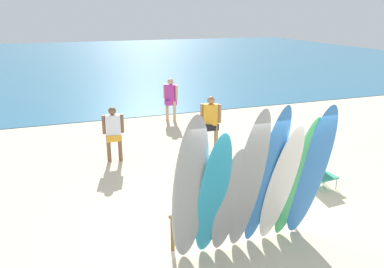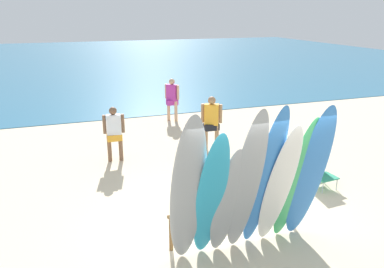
# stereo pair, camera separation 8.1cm
# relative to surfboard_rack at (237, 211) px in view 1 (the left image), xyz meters

# --- Properties ---
(ground) EXTENTS (60.00, 60.00, 0.00)m
(ground) POSITION_rel_surfboard_rack_xyz_m (0.00, 14.00, -0.53)
(ground) COLOR beige
(ocean_water) EXTENTS (60.00, 40.00, 0.02)m
(ocean_water) POSITION_rel_surfboard_rack_xyz_m (0.00, 29.01, -0.52)
(ocean_water) COLOR teal
(ocean_water) RESTS_ON ground
(surfboard_rack) EXTENTS (2.59, 0.07, 0.69)m
(surfboard_rack) POSITION_rel_surfboard_rack_xyz_m (0.00, 0.00, 0.00)
(surfboard_rack) COLOR brown
(surfboard_rack) RESTS_ON ground
(surfboard_grey_0) EXTENTS (0.59, 0.89, 2.73)m
(surfboard_grey_0) POSITION_rel_surfboard_rack_xyz_m (-1.13, -0.62, 0.83)
(surfboard_grey_0) COLOR #999EA3
(surfboard_grey_0) RESTS_ON ground
(surfboard_teal_1) EXTENTS (0.50, 0.93, 2.44)m
(surfboard_teal_1) POSITION_rel_surfboard_rack_xyz_m (-0.75, -0.62, 0.69)
(surfboard_teal_1) COLOR #289EC6
(surfboard_teal_1) RESTS_ON ground
(surfboard_grey_2) EXTENTS (0.55, 0.77, 2.10)m
(surfboard_grey_2) POSITION_rel_surfboard_rack_xyz_m (-0.44, -0.55, 0.52)
(surfboard_grey_2) COLOR #999EA3
(surfboard_grey_2) RESTS_ON ground
(surfboard_grey_3) EXTENTS (0.51, 0.96, 2.75)m
(surfboard_grey_3) POSITION_rel_surfboard_rack_xyz_m (-0.15, -0.65, 0.84)
(surfboard_grey_3) COLOR #999EA3
(surfboard_grey_3) RESTS_ON ground
(surfboard_blue_4) EXTENTS (0.51, 0.99, 2.76)m
(surfboard_blue_4) POSITION_rel_surfboard_rack_xyz_m (0.19, -0.61, 0.85)
(surfboard_blue_4) COLOR #337AD1
(surfboard_blue_4) RESTS_ON ground
(surfboard_white_5) EXTENTS (0.51, 0.92, 2.43)m
(surfboard_white_5) POSITION_rel_surfboard_rack_xyz_m (0.48, -0.60, 0.68)
(surfboard_white_5) COLOR white
(surfboard_white_5) RESTS_ON ground
(surfboard_green_6) EXTENTS (0.57, 0.88, 2.49)m
(surfboard_green_6) POSITION_rel_surfboard_rack_xyz_m (0.83, -0.55, 0.71)
(surfboard_green_6) COLOR #38B266
(surfboard_green_6) RESTS_ON ground
(surfboard_blue_7) EXTENTS (0.62, 0.95, 2.69)m
(surfboard_blue_7) POSITION_rel_surfboard_rack_xyz_m (1.06, -0.61, 0.81)
(surfboard_blue_7) COLOR #337AD1
(surfboard_blue_7) RESTS_ON ground
(beachgoer_midbeach) EXTENTS (0.57, 0.38, 1.65)m
(beachgoer_midbeach) POSITION_rel_surfboard_rack_xyz_m (1.35, 4.56, 0.42)
(beachgoer_midbeach) COLOR #9E704C
(beachgoer_midbeach) RESTS_ON ground
(beachgoer_near_rack) EXTENTS (0.58, 0.25, 1.55)m
(beachgoer_near_rack) POSITION_rel_surfboard_rack_xyz_m (-1.50, 4.64, 0.36)
(beachgoer_near_rack) COLOR brown
(beachgoer_near_rack) RESTS_ON ground
(beachgoer_by_water) EXTENTS (0.44, 0.48, 1.62)m
(beachgoer_by_water) POSITION_rel_surfboard_rack_xyz_m (1.18, 8.10, 0.40)
(beachgoer_by_water) COLOR tan
(beachgoer_by_water) RESTS_ON ground
(beach_chair_red) EXTENTS (0.51, 0.65, 0.84)m
(beach_chair_red) POSITION_rel_surfboard_rack_xyz_m (1.86, 2.11, -0.10)
(beach_chair_red) COLOR #B7B7BC
(beach_chair_red) RESTS_ON ground
(beach_chair_blue) EXTENTS (0.65, 0.75, 0.84)m
(beach_chair_blue) POSITION_rel_surfboard_rack_xyz_m (3.22, 2.52, -0.10)
(beach_chair_blue) COLOR #B7B7BC
(beach_chair_blue) RESTS_ON ground
(beach_chair_striped) EXTENTS (0.57, 0.79, 0.79)m
(beach_chair_striped) POSITION_rel_surfboard_rack_xyz_m (2.86, 1.41, -0.11)
(beach_chair_striped) COLOR #B7B7BC
(beach_chair_striped) RESTS_ON ground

